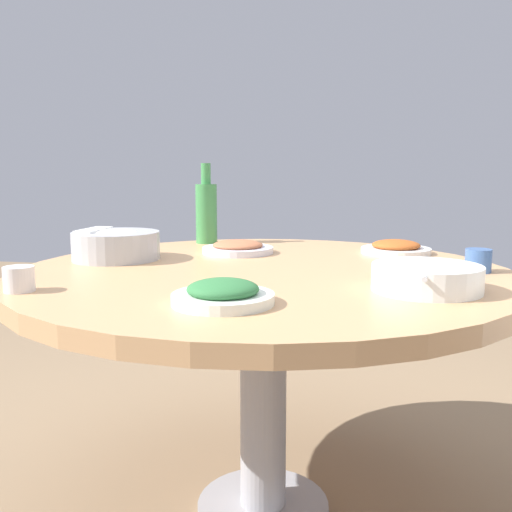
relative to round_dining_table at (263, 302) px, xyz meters
name	(u,v)px	position (x,y,z in m)	size (l,w,h in m)	color
ground	(263,511)	(0.00, 0.00, -0.64)	(8.00, 8.00, 0.00)	#856B4E
round_dining_table	(263,302)	(0.00, 0.00, 0.00)	(1.37, 1.37, 0.73)	#99999E
rice_bowl	(116,245)	(0.47, -0.08, 0.14)	(0.26, 0.26, 0.09)	#B2B5BA
soup_bowl	(427,278)	(-0.41, 0.21, 0.12)	(0.25, 0.27, 0.06)	white
dish_greens	(223,294)	(0.01, 0.42, 0.12)	(0.21, 0.21, 0.05)	white
dish_tofu_braise	(238,248)	(0.13, -0.28, 0.11)	(0.23, 0.23, 0.04)	silver
dish_stirfry	(396,248)	(-0.38, -0.37, 0.11)	(0.23, 0.23, 0.04)	silver
green_bottle	(206,211)	(0.31, -0.51, 0.21)	(0.08, 0.08, 0.30)	#3F8948
tea_cup_near	(478,261)	(-0.57, -0.06, 0.13)	(0.07, 0.07, 0.06)	#3A5D9A
tea_cup_far	(19,279)	(0.49, 0.39, 0.12)	(0.07, 0.07, 0.06)	white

